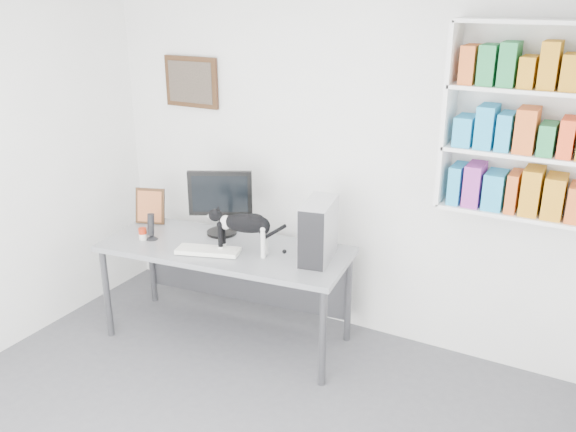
{
  "coord_description": "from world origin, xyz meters",
  "views": [
    {
      "loc": [
        1.89,
        -2.17,
        2.63
      ],
      "look_at": [
        -0.14,
        1.53,
        1.05
      ],
      "focal_mm": 38.0,
      "sensor_mm": 36.0,
      "label": 1
    }
  ],
  "objects": [
    {
      "name": "monitor",
      "position": [
        -0.75,
        1.54,
        1.06
      ],
      "size": [
        0.55,
        0.45,
        0.53
      ],
      "primitive_type": "cube",
      "rotation": [
        0.0,
        0.0,
        0.49
      ],
      "color": "black",
      "rests_on": "desk"
    },
    {
      "name": "leaning_print",
      "position": [
        -1.4,
        1.46,
        0.94
      ],
      "size": [
        0.27,
        0.17,
        0.31
      ],
      "primitive_type": "cube",
      "rotation": [
        0.0,
        0.0,
        0.33
      ],
      "color": "#452D16",
      "rests_on": "desk"
    },
    {
      "name": "pc_tower",
      "position": [
        0.14,
        1.48,
        1.01
      ],
      "size": [
        0.28,
        0.47,
        0.44
      ],
      "primitive_type": "cube",
      "rotation": [
        0.0,
        0.0,
        0.2
      ],
      "color": "#B9B9BE",
      "rests_on": "desk"
    },
    {
      "name": "soup_can",
      "position": [
        -1.22,
        1.15,
        0.84
      ],
      "size": [
        0.07,
        0.07,
        0.09
      ],
      "primitive_type": "cylinder",
      "rotation": [
        0.0,
        0.0,
        0.12
      ],
      "color": "#B3270F",
      "rests_on": "desk"
    },
    {
      "name": "bookshelf",
      "position": [
        1.4,
        1.85,
        1.85
      ],
      "size": [
        1.03,
        0.28,
        1.24
      ],
      "primitive_type": "cube",
      "color": "white",
      "rests_on": "room"
    },
    {
      "name": "desk",
      "position": [
        -0.58,
        1.33,
        0.4
      ],
      "size": [
        1.98,
        0.97,
        0.79
      ],
      "primitive_type": "cube",
      "rotation": [
        0.0,
        0.0,
        0.13
      ],
      "color": "gray",
      "rests_on": "room"
    },
    {
      "name": "wall_art",
      "position": [
        -1.3,
        1.97,
        1.9
      ],
      "size": [
        0.52,
        0.04,
        0.42
      ],
      "primitive_type": "cube",
      "color": "#452D16",
      "rests_on": "room"
    },
    {
      "name": "room",
      "position": [
        0.0,
        0.0,
        1.35
      ],
      "size": [
        4.01,
        4.01,
        2.7
      ],
      "color": "#56565B",
      "rests_on": "ground"
    },
    {
      "name": "cat",
      "position": [
        -0.37,
        1.29,
        0.96
      ],
      "size": [
        0.55,
        0.26,
        0.33
      ],
      "primitive_type": null,
      "rotation": [
        0.0,
        0.0,
        0.24
      ],
      "color": "black",
      "rests_on": "desk"
    },
    {
      "name": "speaker",
      "position": [
        -1.16,
        1.18,
        0.9
      ],
      "size": [
        0.11,
        0.11,
        0.22
      ],
      "primitive_type": "cylinder",
      "rotation": [
        0.0,
        0.0,
        0.14
      ],
      "color": "black",
      "rests_on": "desk"
    },
    {
      "name": "keyboard",
      "position": [
        -0.62,
        1.18,
        0.81
      ],
      "size": [
        0.5,
        0.32,
        0.04
      ],
      "primitive_type": "cube",
      "rotation": [
        0.0,
        0.0,
        0.32
      ],
      "color": "white",
      "rests_on": "desk"
    }
  ]
}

